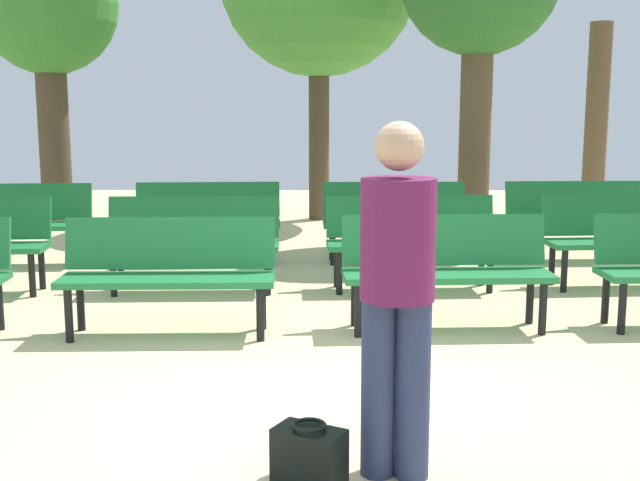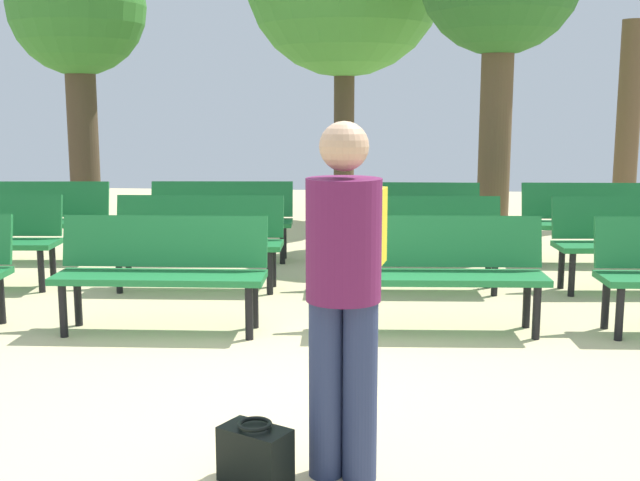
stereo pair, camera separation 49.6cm
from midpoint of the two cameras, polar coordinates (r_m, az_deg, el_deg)
The scene contains 13 objects.
ground_plane at distance 4.74m, azimuth 0.55°, elevation -11.61°, with size 24.00×24.00×0.00m, color beige.
bench_r0_c1 at distance 6.18m, azimuth -8.99°, elevation -1.82°, with size 1.62×0.54×0.87m.
bench_r0_c2 at distance 6.21m, azimuth 10.77°, elevation -1.82°, with size 1.62×0.57×0.87m.
bench_r1_c1 at distance 7.57m, azimuth -6.86°, elevation 0.32°, with size 1.62×0.55×0.87m.
bench_r1_c2 at distance 7.55m, azimuth 8.75°, elevation 0.24°, with size 1.62×0.57×0.87m.
bench_r2_c0 at distance 9.39m, azimuth -18.28°, elevation 1.69°, with size 1.63×0.60×0.87m.
bench_r2_c1 at distance 8.97m, azimuth -5.52°, elevation 1.78°, with size 1.63×0.60×0.87m.
bench_r2_c2 at distance 8.90m, azimuth 7.87°, elevation 1.67°, with size 1.62×0.53×0.87m.
bench_r2_c3 at distance 9.36m, azimuth 20.63°, elevation 1.53°, with size 1.62×0.55×0.87m.
tree_0 at distance 12.60m, azimuth 22.22°, elevation 7.75°, with size 0.33×0.33×2.93m.
tree_3 at distance 12.20m, azimuth -15.81°, elevation 15.29°, with size 1.95×1.95×4.09m.
visitor_with_backpack at distance 3.63m, azimuth 5.72°, elevation -2.82°, with size 0.39×0.56×1.65m.
handbag at distance 3.78m, azimuth -0.79°, elevation -15.07°, with size 0.37×0.31×0.29m.
Camera 2 is at (0.57, -4.40, 1.71)m, focal length 44.80 mm.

